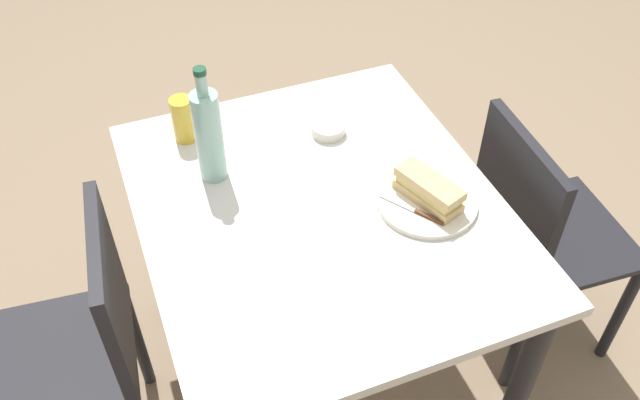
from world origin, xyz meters
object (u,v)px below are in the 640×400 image
at_px(chair_far, 85,344).
at_px(chair_near, 535,232).
at_px(olive_bowl, 328,129).
at_px(plate_near, 427,202).
at_px(baguette_sandwich_near, 429,190).
at_px(knife_near, 416,211).
at_px(water_bottle, 209,135).
at_px(beer_glass, 183,119).
at_px(dining_table, 320,237).

relative_size(chair_far, chair_near, 1.00).
height_order(chair_far, olive_bowl, chair_far).
distance_m(plate_near, baguette_sandwich_near, 0.04).
xyz_separation_m(chair_near, baguette_sandwich_near, (0.00, 0.39, 0.30)).
bearing_deg(knife_near, chair_near, -86.31).
relative_size(water_bottle, olive_bowl, 3.44).
relative_size(chair_far, beer_glass, 6.56).
xyz_separation_m(chair_far, plate_near, (-0.08, -0.90, 0.26)).
bearing_deg(plate_near, beer_glass, 46.51).
xyz_separation_m(chair_far, beer_glass, (0.40, -0.39, 0.32)).
bearing_deg(chair_far, olive_bowl, -70.60).
distance_m(water_bottle, olive_bowl, 0.37).
distance_m(knife_near, water_bottle, 0.55).
xyz_separation_m(dining_table, plate_near, (-0.09, -0.25, 0.13)).
bearing_deg(plate_near, chair_far, 84.68).
height_order(chair_near, beer_glass, beer_glass).
xyz_separation_m(dining_table, chair_near, (-0.09, -0.64, -0.14)).
distance_m(beer_glass, olive_bowl, 0.40).
xyz_separation_m(dining_table, olive_bowl, (0.26, -0.13, 0.13)).
height_order(chair_far, water_bottle, water_bottle).
xyz_separation_m(plate_near, knife_near, (-0.03, 0.05, 0.01)).
height_order(dining_table, baguette_sandwich_near, baguette_sandwich_near).
height_order(beer_glass, olive_bowl, beer_glass).
bearing_deg(olive_bowl, dining_table, 154.03).
height_order(plate_near, water_bottle, water_bottle).
bearing_deg(chair_near, beer_glass, 61.78).
distance_m(chair_far, olive_bowl, 0.86).
bearing_deg(dining_table, chair_near, -98.17).
bearing_deg(water_bottle, baguette_sandwich_near, -122.62).
distance_m(knife_near, olive_bowl, 0.39).
xyz_separation_m(dining_table, water_bottle, (0.21, 0.22, 0.25)).
bearing_deg(knife_near, olive_bowl, 11.50).
bearing_deg(beer_glass, baguette_sandwich_near, -133.49).
xyz_separation_m(baguette_sandwich_near, olive_bowl, (0.35, 0.13, -0.03)).
relative_size(chair_near, knife_near, 5.55).
bearing_deg(olive_bowl, plate_near, -160.45).
height_order(water_bottle, olive_bowl, water_bottle).
bearing_deg(plate_near, chair_near, -90.07).
relative_size(dining_table, beer_glass, 7.82).
relative_size(chair_far, water_bottle, 2.61).
bearing_deg(chair_near, plate_near, 89.93).
bearing_deg(beer_glass, chair_far, 135.23).
height_order(dining_table, olive_bowl, olive_bowl).
height_order(plate_near, knife_near, knife_near).
relative_size(chair_near, water_bottle, 2.61).
distance_m(baguette_sandwich_near, knife_near, 0.06).
bearing_deg(chair_far, dining_table, -89.27).
bearing_deg(olive_bowl, water_bottle, 98.71).
distance_m(chair_far, beer_glass, 0.64).
bearing_deg(olive_bowl, knife_near, -168.50).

